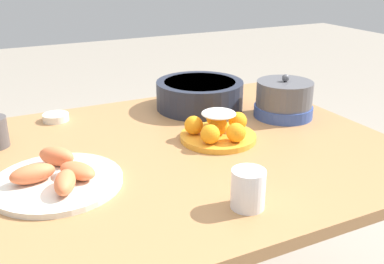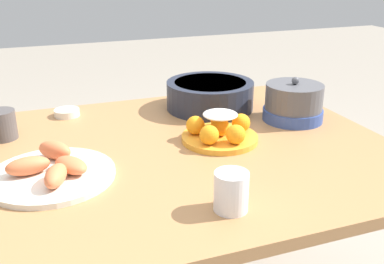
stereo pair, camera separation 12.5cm
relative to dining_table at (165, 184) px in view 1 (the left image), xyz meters
The scene contains 7 objects.
dining_table is the anchor object (origin of this frame).
cake_plate 0.22m from the dining_table, ahead, with size 0.22×0.22×0.09m.
serving_bowl 0.42m from the dining_table, 48.37° to the left, with size 0.30×0.30×0.10m.
sauce_bowl 0.45m from the dining_table, 119.90° to the left, with size 0.08×0.08×0.02m.
seafood_platter 0.33m from the dining_table, 167.74° to the right, with size 0.30×0.30×0.06m.
cup_near 0.38m from the dining_table, 82.69° to the right, with size 0.07×0.07×0.09m.
warming_pot 0.50m from the dining_table, 10.72° to the left, with size 0.19×0.19×0.14m.
Camera 1 is at (-0.43, -1.04, 1.27)m, focal length 42.00 mm.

